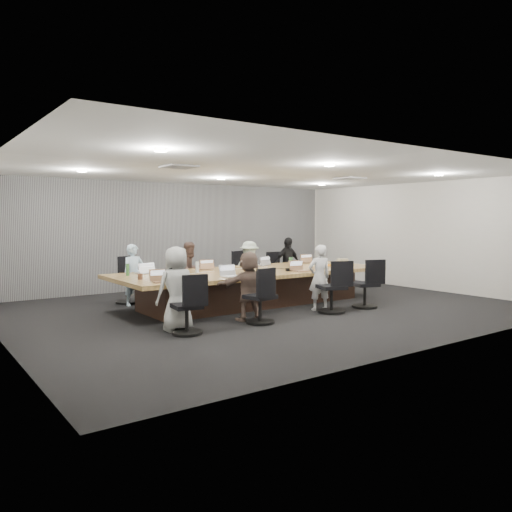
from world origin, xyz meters
TOP-DOWN VIEW (x-y plane):
  - floor at (0.00, 0.00)m, footprint 10.00×8.00m
  - ceiling at (0.00, 0.00)m, footprint 10.00×8.00m
  - wall_back at (0.00, 4.00)m, footprint 10.00×0.00m
  - wall_front at (0.00, -4.00)m, footprint 10.00×0.00m
  - wall_right at (5.00, 0.00)m, footprint 0.00×8.00m
  - curtain at (0.00, 3.92)m, footprint 9.80×0.04m
  - conference_table at (0.00, 0.50)m, footprint 6.00×2.20m
  - chair_0 at (-2.15, 2.20)m, footprint 0.70×0.70m
  - chair_1 at (-0.79, 2.20)m, footprint 0.70×0.70m
  - chair_2 at (0.84, 2.20)m, footprint 0.69×0.69m
  - chair_3 at (2.06, 2.20)m, footprint 0.57×0.57m
  - chair_4 at (-2.51, -1.20)m, footprint 0.58×0.58m
  - chair_5 at (-1.06, -1.20)m, footprint 0.61×0.61m
  - chair_6 at (0.67, -1.20)m, footprint 0.73×0.73m
  - chair_7 at (1.63, -1.20)m, footprint 0.70×0.70m
  - person_0 at (-2.15, 1.85)m, footprint 0.50×0.35m
  - laptop_0 at (-2.15, 1.30)m, footprint 0.37×0.27m
  - person_1 at (-0.79, 1.85)m, footprint 0.74×0.64m
  - laptop_1 at (-0.79, 1.30)m, footprint 0.35×0.25m
  - person_2 at (0.84, 1.85)m, footprint 0.86×0.52m
  - laptop_2 at (0.84, 1.30)m, footprint 0.39×0.31m
  - person_3 at (2.06, 1.85)m, footprint 0.81×0.35m
  - laptop_3 at (2.06, 1.30)m, footprint 0.37×0.28m
  - person_4 at (-2.51, -0.85)m, footprint 0.68×0.45m
  - laptop_4 at (-2.51, -0.30)m, footprint 0.31×0.23m
  - person_5 at (-1.06, -0.85)m, footprint 1.21×0.54m
  - laptop_5 at (-1.06, -0.30)m, footprint 0.35×0.24m
  - person_6 at (0.67, -0.85)m, footprint 0.55×0.43m
  - laptop_6 at (0.67, -0.30)m, footprint 0.36×0.26m
  - bottle_green_left at (-2.60, 1.05)m, footprint 0.07×0.07m
  - bottle_green_right at (0.66, 0.04)m, footprint 0.09×0.09m
  - bottle_clear at (-1.20, 0.80)m, footprint 0.08×0.08m
  - cup_white_far at (-0.52, 0.96)m, footprint 0.09×0.09m
  - cup_white_near at (1.24, 0.54)m, footprint 0.09×0.09m
  - mug_brown at (-2.65, 0.31)m, footprint 0.09×0.09m
  - mic_left at (-0.82, 0.32)m, footprint 0.18×0.15m
  - mic_right at (-0.14, 0.40)m, footprint 0.17×0.14m
  - stapler at (0.50, -0.11)m, footprint 0.17×0.06m
  - canvas_bag at (2.65, 0.45)m, footprint 0.26×0.18m
  - snack_packet at (2.05, 0.27)m, footprint 0.19×0.15m

SIDE VIEW (x-z plane):
  - floor at x=0.00m, z-range 0.00..0.00m
  - chair_3 at x=2.06m, z-range 0.00..0.73m
  - chair_4 at x=-2.51m, z-range 0.00..0.76m
  - chair_5 at x=-1.06m, z-range 0.00..0.79m
  - conference_table at x=0.00m, z-range 0.03..0.77m
  - chair_7 at x=1.63m, z-range 0.00..0.82m
  - chair_1 at x=-0.79m, z-range 0.00..0.82m
  - chair_0 at x=-2.15m, z-range 0.00..0.83m
  - chair_2 at x=0.84m, z-range 0.00..0.85m
  - chair_6 at x=0.67m, z-range 0.00..0.85m
  - person_5 at x=-1.06m, z-range 0.00..1.26m
  - person_2 at x=0.84m, z-range 0.00..1.30m
  - person_0 at x=-2.15m, z-range 0.00..1.31m
  - person_1 at x=-0.79m, z-range 0.00..1.32m
  - person_6 at x=0.67m, z-range 0.00..1.32m
  - person_3 at x=2.06m, z-range 0.00..1.36m
  - person_4 at x=-2.51m, z-range 0.00..1.39m
  - laptop_0 at x=-2.15m, z-range 0.74..0.76m
  - laptop_1 at x=-0.79m, z-range 0.74..0.76m
  - laptop_2 at x=0.84m, z-range 0.74..0.76m
  - laptop_3 at x=2.06m, z-range 0.74..0.76m
  - laptop_4 at x=-2.51m, z-range 0.74..0.76m
  - laptop_5 at x=-1.06m, z-range 0.74..0.76m
  - laptop_6 at x=0.67m, z-range 0.74..0.76m
  - mic_right at x=-0.14m, z-range 0.74..0.77m
  - mic_left at x=-0.82m, z-range 0.74..0.77m
  - snack_packet at x=2.05m, z-range 0.74..0.78m
  - stapler at x=0.50m, z-range 0.74..0.80m
  - cup_white_near at x=1.24m, z-range 0.74..0.83m
  - cup_white_far at x=-0.52m, z-range 0.74..0.85m
  - mug_brown at x=-2.65m, z-range 0.74..0.85m
  - canvas_bag at x=2.65m, z-range 0.74..0.87m
  - bottle_clear at x=-1.20m, z-range 0.74..0.97m
  - bottle_green_left at x=-2.60m, z-range 0.74..0.97m
  - bottle_green_right at x=0.66m, z-range 0.74..1.02m
  - wall_back at x=0.00m, z-range 0.00..2.80m
  - wall_front at x=0.00m, z-range 0.00..2.80m
  - wall_right at x=5.00m, z-range 0.00..2.80m
  - curtain at x=0.00m, z-range 0.00..2.80m
  - ceiling at x=0.00m, z-range 2.80..2.80m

